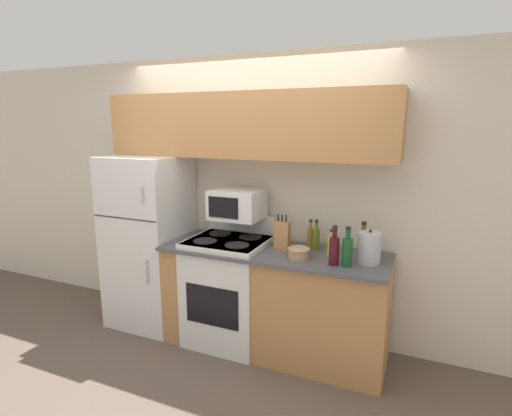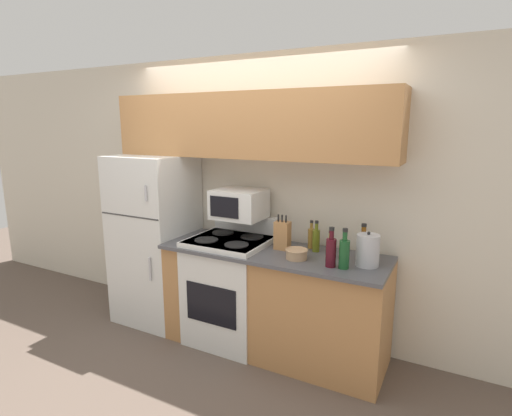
{
  "view_description": "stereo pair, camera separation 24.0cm",
  "coord_description": "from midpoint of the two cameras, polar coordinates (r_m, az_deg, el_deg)",
  "views": [
    {
      "loc": [
        1.49,
        -2.69,
        1.93
      ],
      "look_at": [
        0.2,
        0.28,
        1.26
      ],
      "focal_mm": 28.0,
      "sensor_mm": 36.0,
      "label": 1
    },
    {
      "loc": [
        1.71,
        -2.58,
        1.93
      ],
      "look_at": [
        0.2,
        0.28,
        1.26
      ],
      "focal_mm": 28.0,
      "sensor_mm": 36.0,
      "label": 2
    }
  ],
  "objects": [
    {
      "name": "bottle_wine_green",
      "position": [
        2.99,
        10.69,
        -6.05
      ],
      "size": [
        0.08,
        0.08,
        0.3
      ],
      "color": "#194C23",
      "rests_on": "lower_cabinets"
    },
    {
      "name": "bottle_olive_oil",
      "position": [
        3.34,
        6.55,
        -4.34
      ],
      "size": [
        0.06,
        0.06,
        0.26
      ],
      "color": "#5B6619",
      "rests_on": "lower_cabinets"
    },
    {
      "name": "bowl",
      "position": [
        3.15,
        3.95,
        -6.4
      ],
      "size": [
        0.18,
        0.18,
        0.08
      ],
      "color": "tan",
      "rests_on": "lower_cabinets"
    },
    {
      "name": "wall_back",
      "position": [
        3.74,
        -2.25,
        1.65
      ],
      "size": [
        8.0,
        0.05,
        2.55
      ],
      "color": "beige",
      "rests_on": "ground_plane"
    },
    {
      "name": "lower_cabinets",
      "position": [
        3.52,
        0.5,
        -13.03
      ],
      "size": [
        1.9,
        0.66,
        0.91
      ],
      "color": "#B27A47",
      "rests_on": "ground_plane"
    },
    {
      "name": "stove",
      "position": [
        3.67,
        -5.77,
        -11.41
      ],
      "size": [
        0.68,
        0.64,
        1.11
      ],
      "color": "silver",
      "rests_on": "ground_plane"
    },
    {
      "name": "kettle",
      "position": [
        3.09,
        13.77,
        -5.56
      ],
      "size": [
        0.17,
        0.17,
        0.26
      ],
      "color": "#B7B7BC",
      "rests_on": "lower_cabinets"
    },
    {
      "name": "upper_cabinets",
      "position": [
        3.5,
        -3.76,
        11.67
      ],
      "size": [
        2.61,
        0.34,
        0.56
      ],
      "color": "#B27A47",
      "rests_on": "refrigerator"
    },
    {
      "name": "refrigerator",
      "position": [
        4.06,
        -16.66,
        -4.57
      ],
      "size": [
        0.71,
        0.67,
        1.65
      ],
      "color": "silver",
      "rests_on": "ground_plane"
    },
    {
      "name": "knife_block",
      "position": [
        3.35,
        1.74,
        -3.86
      ],
      "size": [
        0.12,
        0.09,
        0.3
      ],
      "color": "#B27A47",
      "rests_on": "lower_cabinets"
    },
    {
      "name": "microwave",
      "position": [
        3.53,
        -4.66,
        0.53
      ],
      "size": [
        0.44,
        0.37,
        0.26
      ],
      "color": "silver",
      "rests_on": "stove"
    },
    {
      "name": "bottle_cooking_spray",
      "position": [
        3.2,
        8.6,
        -5.38
      ],
      "size": [
        0.06,
        0.06,
        0.22
      ],
      "color": "gold",
      "rests_on": "lower_cabinets"
    },
    {
      "name": "bottle_wine_red",
      "position": [
        3.01,
        8.86,
        -5.9
      ],
      "size": [
        0.08,
        0.08,
        0.3
      ],
      "color": "#470F19",
      "rests_on": "lower_cabinets"
    },
    {
      "name": "bottle_whiskey",
      "position": [
        3.25,
        13.01,
        -4.87
      ],
      "size": [
        0.08,
        0.08,
        0.28
      ],
      "color": "brown",
      "rests_on": "lower_cabinets"
    },
    {
      "name": "ground_plane",
      "position": [
        3.64,
        -7.02,
        -20.4
      ],
      "size": [
        12.0,
        12.0,
        0.0
      ],
      "primitive_type": "plane",
      "color": "brown"
    },
    {
      "name": "bottle_vinegar",
      "position": [
        3.42,
        5.8,
        -4.05
      ],
      "size": [
        0.06,
        0.06,
        0.24
      ],
      "color": "olive",
      "rests_on": "lower_cabinets"
    }
  ]
}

